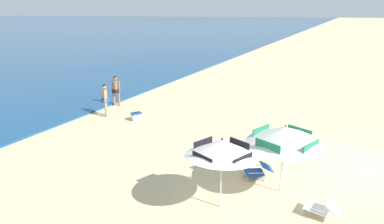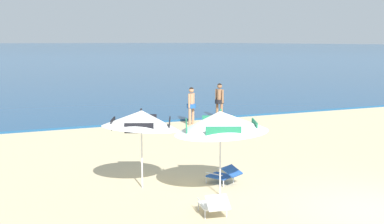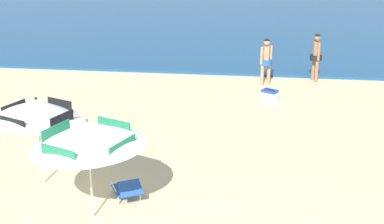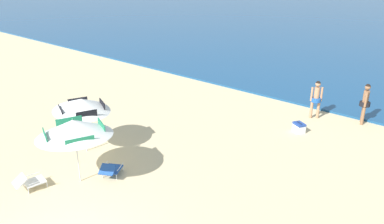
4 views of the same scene
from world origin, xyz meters
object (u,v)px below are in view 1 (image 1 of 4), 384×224
at_px(beach_umbrella_striped_second, 222,148).
at_px(lounge_chair_beside_umbrella, 322,208).
at_px(beach_umbrella_striped_main, 285,135).
at_px(lounge_chair_under_umbrella, 259,170).
at_px(cooler_box, 136,116).
at_px(person_standing_near_shore, 116,89).
at_px(person_standing_beside, 105,98).

xyz_separation_m(beach_umbrella_striped_second, lounge_chair_beside_umbrella, (0.81, -2.65, -1.57)).
relative_size(beach_umbrella_striped_main, lounge_chair_under_umbrella, 3.14).
distance_m(beach_umbrella_striped_main, cooler_box, 9.04).
bearing_deg(beach_umbrella_striped_second, person_standing_near_shore, 52.96).
xyz_separation_m(beach_umbrella_striped_second, person_standing_near_shore, (7.04, 9.33, -0.80)).
relative_size(lounge_chair_beside_umbrella, cooler_box, 1.61).
height_order(beach_umbrella_striped_main, person_standing_beside, beach_umbrella_striped_main).
bearing_deg(beach_umbrella_striped_main, beach_umbrella_striped_second, 139.37).
relative_size(beach_umbrella_striped_main, person_standing_near_shore, 1.78).
bearing_deg(lounge_chair_under_umbrella, beach_umbrella_striped_main, -123.57).
distance_m(beach_umbrella_striped_second, cooler_box, 8.71).
bearing_deg(person_standing_beside, beach_umbrella_striped_main, -109.84).
xyz_separation_m(beach_umbrella_striped_main, person_standing_beside, (3.58, 9.93, -0.87)).
distance_m(person_standing_near_shore, person_standing_beside, 2.01).
height_order(beach_umbrella_striped_main, lounge_chair_beside_umbrella, beach_umbrella_striped_main).
distance_m(beach_umbrella_striped_main, person_standing_beside, 10.59).
xyz_separation_m(lounge_chair_beside_umbrella, person_standing_near_shore, (6.23, 11.98, 0.78)).
distance_m(lounge_chair_under_umbrella, person_standing_near_shore, 11.05).
distance_m(person_standing_near_shore, cooler_box, 3.25).
distance_m(person_standing_beside, cooler_box, 2.03).
distance_m(beach_umbrella_striped_second, person_standing_near_shore, 11.71).
relative_size(beach_umbrella_striped_main, cooler_box, 5.32).
bearing_deg(person_standing_near_shore, person_standing_beside, -157.28).
distance_m(lounge_chair_beside_umbrella, person_standing_near_shore, 13.53).
height_order(lounge_chair_beside_umbrella, person_standing_beside, person_standing_beside).
xyz_separation_m(beach_umbrella_striped_main, beach_umbrella_striped_second, (-1.61, 1.38, -0.04)).
distance_m(beach_umbrella_striped_second, person_standing_beside, 10.04).
bearing_deg(beach_umbrella_striped_main, lounge_chair_beside_umbrella, -122.09).
xyz_separation_m(person_standing_near_shore, person_standing_beside, (-1.85, -0.78, -0.03)).
bearing_deg(cooler_box, person_standing_beside, 94.49).
height_order(lounge_chair_beside_umbrella, cooler_box, lounge_chair_beside_umbrella).
bearing_deg(lounge_chair_beside_umbrella, person_standing_near_shore, 62.51).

